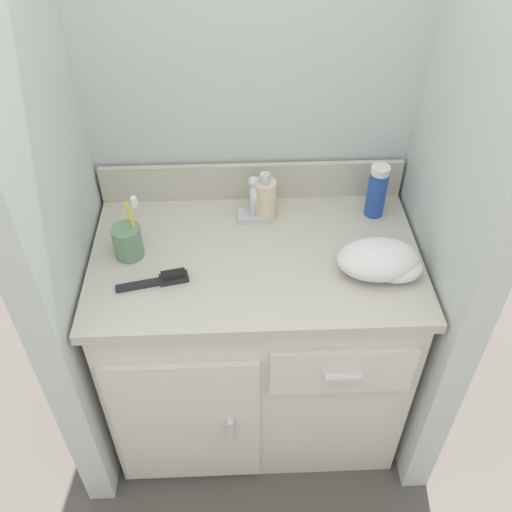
{
  "coord_description": "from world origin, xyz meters",
  "views": [
    {
      "loc": [
        -0.05,
        -1.15,
        1.79
      ],
      "look_at": [
        0.0,
        -0.03,
        0.77
      ],
      "focal_mm": 40.0,
      "sensor_mm": 36.0,
      "label": 1
    }
  ],
  "objects_px": {
    "toothbrush_cup": "(128,241)",
    "shaving_cream_can": "(377,191)",
    "soap_dispenser": "(265,198)",
    "hairbrush": "(163,279)",
    "hand_towel": "(383,261)"
  },
  "relations": [
    {
      "from": "toothbrush_cup",
      "to": "shaving_cream_can",
      "type": "height_order",
      "value": "toothbrush_cup"
    },
    {
      "from": "soap_dispenser",
      "to": "shaving_cream_can",
      "type": "distance_m",
      "value": 0.32
    },
    {
      "from": "shaving_cream_can",
      "to": "hairbrush",
      "type": "height_order",
      "value": "shaving_cream_can"
    },
    {
      "from": "shaving_cream_can",
      "to": "hand_towel",
      "type": "height_order",
      "value": "shaving_cream_can"
    },
    {
      "from": "toothbrush_cup",
      "to": "hand_towel",
      "type": "distance_m",
      "value": 0.67
    },
    {
      "from": "shaving_cream_can",
      "to": "toothbrush_cup",
      "type": "bearing_deg",
      "value": -167.61
    },
    {
      "from": "soap_dispenser",
      "to": "hairbrush",
      "type": "relative_size",
      "value": 0.82
    },
    {
      "from": "hairbrush",
      "to": "hand_towel",
      "type": "xyz_separation_m",
      "value": [
        0.57,
        0.01,
        0.03
      ]
    },
    {
      "from": "hairbrush",
      "to": "toothbrush_cup",
      "type": "bearing_deg",
      "value": 119.06
    },
    {
      "from": "shaving_cream_can",
      "to": "hairbrush",
      "type": "bearing_deg",
      "value": -156.21
    },
    {
      "from": "toothbrush_cup",
      "to": "shaving_cream_can",
      "type": "xyz_separation_m",
      "value": [
        0.7,
        0.15,
        0.03
      ]
    },
    {
      "from": "soap_dispenser",
      "to": "shaving_cream_can",
      "type": "height_order",
      "value": "shaving_cream_can"
    },
    {
      "from": "soap_dispenser",
      "to": "hairbrush",
      "type": "height_order",
      "value": "soap_dispenser"
    },
    {
      "from": "shaving_cream_can",
      "to": "hairbrush",
      "type": "distance_m",
      "value": 0.66
    },
    {
      "from": "hairbrush",
      "to": "hand_towel",
      "type": "height_order",
      "value": "hand_towel"
    }
  ]
}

